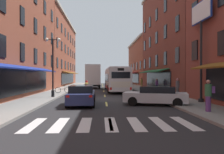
% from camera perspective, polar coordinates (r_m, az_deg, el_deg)
% --- Properties ---
extents(ground_plane, '(34.80, 80.00, 0.10)m').
position_cam_1_polar(ground_plane, '(19.31, -1.78, -6.04)').
color(ground_plane, '#28282B').
extents(lane_centre_dashes, '(0.14, 73.90, 0.01)m').
position_cam_1_polar(lane_centre_dashes, '(19.06, -1.76, -5.96)').
color(lane_centre_dashes, '#DBCC4C').
rests_on(lane_centre_dashes, ground).
extents(crosswalk_near, '(7.10, 2.80, 0.01)m').
position_cam_1_polar(crosswalk_near, '(9.43, -0.39, -12.46)').
color(crosswalk_near, silver).
rests_on(crosswalk_near, ground).
extents(sidewalk_left, '(3.00, 80.00, 0.14)m').
position_cam_1_polar(sidewalk_left, '(20.05, -18.97, -5.47)').
color(sidewalk_left, gray).
rests_on(sidewalk_left, ground).
extents(sidewalk_right, '(3.00, 80.00, 0.14)m').
position_cam_1_polar(sidewalk_right, '(20.30, 15.18, -5.40)').
color(sidewalk_right, gray).
rests_on(sidewalk_right, ground).
extents(storefront_row_right, '(9.44, 79.90, 15.73)m').
position_cam_1_polar(storefront_row_right, '(23.67, 27.50, 11.08)').
color(storefront_row_right, brown).
rests_on(storefront_row_right, ground).
extents(billboard_sign, '(0.40, 3.00, 7.50)m').
position_cam_1_polar(billboard_sign, '(17.56, 22.84, 12.84)').
color(billboard_sign, black).
rests_on(billboard_sign, sidewalk_right).
extents(transit_bus, '(2.79, 12.20, 3.15)m').
position_cam_1_polar(transit_bus, '(29.16, 1.06, -0.53)').
color(transit_bus, silver).
rests_on(transit_bus, ground).
extents(box_truck, '(2.70, 7.11, 3.87)m').
position_cam_1_polar(box_truck, '(36.03, -5.20, 0.19)').
color(box_truck, '#B21E19').
rests_on(box_truck, ground).
extents(sedan_near, '(4.69, 2.96, 1.34)m').
position_cam_1_polar(sedan_near, '(15.43, 11.66, -4.89)').
color(sedan_near, silver).
rests_on(sedan_near, ground).
extents(sedan_mid, '(1.94, 4.67, 1.41)m').
position_cam_1_polar(sedan_mid, '(15.49, -8.10, -4.77)').
color(sedan_mid, navy).
rests_on(sedan_mid, ground).
extents(sedan_far, '(1.95, 4.27, 1.37)m').
position_cam_1_polar(sedan_far, '(47.87, -4.61, -1.34)').
color(sedan_far, black).
rests_on(sedan_far, ground).
extents(motorcycle_rider, '(0.63, 2.07, 1.66)m').
position_cam_1_polar(motorcycle_rider, '(20.23, -6.84, -3.59)').
color(motorcycle_rider, black).
rests_on(motorcycle_rider, ground).
extents(bicycle_near, '(1.71, 0.48, 0.91)m').
position_cam_1_polar(bicycle_near, '(24.90, -13.10, -3.34)').
color(bicycle_near, black).
rests_on(bicycle_near, sidewalk_left).
extents(pedestrian_near, '(0.52, 0.38, 1.73)m').
position_cam_1_polar(pedestrian_near, '(12.77, 24.52, -4.34)').
color(pedestrian_near, '#66387F').
rests_on(pedestrian_near, sidewalk_right).
extents(pedestrian_mid, '(0.36, 0.36, 1.61)m').
position_cam_1_polar(pedestrian_mid, '(35.27, 7.96, -1.51)').
color(pedestrian_mid, '#B29947').
rests_on(pedestrian_mid, sidewalk_right).
extents(pedestrian_far, '(0.36, 0.36, 1.74)m').
position_cam_1_polar(pedestrian_far, '(20.66, 17.21, -2.61)').
color(pedestrian_far, '#4C4C51').
rests_on(pedestrian_far, sidewalk_right).
extents(pedestrian_rear, '(0.36, 0.36, 1.58)m').
position_cam_1_polar(pedestrian_rear, '(27.85, 11.97, -2.04)').
color(pedestrian_rear, navy).
rests_on(pedestrian_rear, sidewalk_right).
extents(street_lamp_twin, '(1.42, 0.32, 5.45)m').
position_cam_1_polar(street_lamp_twin, '(20.35, -15.61, 3.31)').
color(street_lamp_twin, black).
rests_on(street_lamp_twin, sidewalk_left).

